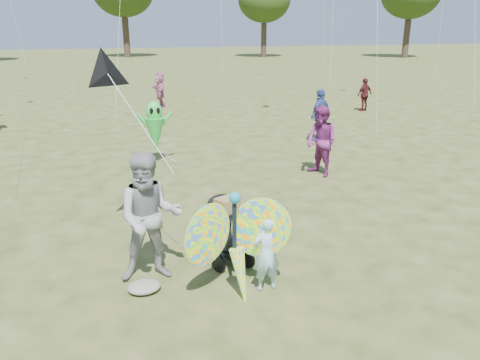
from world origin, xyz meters
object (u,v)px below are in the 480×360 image
at_px(adult_man, 150,218).
at_px(crowd_j, 160,90).
at_px(crowd_h, 365,95).
at_px(child_girl, 266,254).
at_px(jogging_stroller, 226,224).
at_px(alien_kite, 155,129).
at_px(butterfly_kite, 237,245).
at_px(crowd_e, 321,141).
at_px(crowd_c, 320,115).

relative_size(adult_man, crowd_j, 1.23).
height_order(adult_man, crowd_h, adult_man).
distance_m(child_girl, crowd_j, 16.68).
xyz_separation_m(child_girl, jogging_stroller, (-0.29, 1.10, 0.04)).
bearing_deg(crowd_j, alien_kite, -14.79).
bearing_deg(crowd_j, crowd_h, 60.19).
bearing_deg(crowd_j, butterfly_kite, -10.46).
bearing_deg(crowd_j, adult_man, -14.53).
xyz_separation_m(crowd_h, butterfly_kite, (-9.93, -12.87, 0.05)).
distance_m(adult_man, crowd_e, 6.17).
xyz_separation_m(jogging_stroller, alien_kite, (-0.32, 6.06, 0.36)).
xyz_separation_m(adult_man, crowd_j, (2.39, 15.83, -0.19)).
bearing_deg(child_girl, adult_man, -31.42).
height_order(crowd_h, jogging_stroller, crowd_h).
bearing_deg(jogging_stroller, butterfly_kite, -122.81).
xyz_separation_m(crowd_e, alien_kite, (-3.85, 2.41, 0.08)).
bearing_deg(crowd_j, crowd_e, 5.33).
xyz_separation_m(crowd_e, butterfly_kite, (-3.69, -4.78, -0.11)).
distance_m(adult_man, crowd_h, 16.29).
bearing_deg(jogging_stroller, alien_kite, 68.16).
bearing_deg(crowd_h, crowd_j, -39.90).
relative_size(child_girl, crowd_c, 0.66).
bearing_deg(crowd_h, adult_man, 31.48).
relative_size(crowd_j, jogging_stroller, 1.40).
xyz_separation_m(crowd_c, crowd_e, (-1.70, -3.45, 0.03)).
relative_size(crowd_j, alien_kite, 0.92).
bearing_deg(crowd_c, butterfly_kite, 25.16).
relative_size(child_girl, crowd_e, 0.64).
bearing_deg(crowd_h, butterfly_kite, 36.31).
bearing_deg(alien_kite, crowd_e, -32.03).
height_order(crowd_e, crowd_h, crowd_e).
bearing_deg(butterfly_kite, child_girl, 3.84).
bearing_deg(child_girl, crowd_c, -123.91).
bearing_deg(adult_man, crowd_c, 54.58).
bearing_deg(crowd_j, jogging_stroller, -10.21).
height_order(crowd_h, crowd_j, crowd_j).
height_order(crowd_c, alien_kite, alien_kite).
distance_m(adult_man, jogging_stroller, 1.31).
height_order(child_girl, crowd_e, crowd_e).
relative_size(adult_man, crowd_e, 1.11).
xyz_separation_m(child_girl, crowd_j, (0.87, 16.65, 0.23)).
distance_m(child_girl, adult_man, 1.78).
distance_m(crowd_h, butterfly_kite, 16.26).
bearing_deg(crowd_e, crowd_c, 138.02).
distance_m(child_girl, crowd_h, 15.97).
bearing_deg(butterfly_kite, crowd_e, 52.32).
bearing_deg(crowd_e, jogging_stroller, -59.79).
xyz_separation_m(child_girl, alien_kite, (-0.61, 7.16, 0.40)).
bearing_deg(adult_man, crowd_h, 53.35).
relative_size(jogging_stroller, alien_kite, 0.66).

